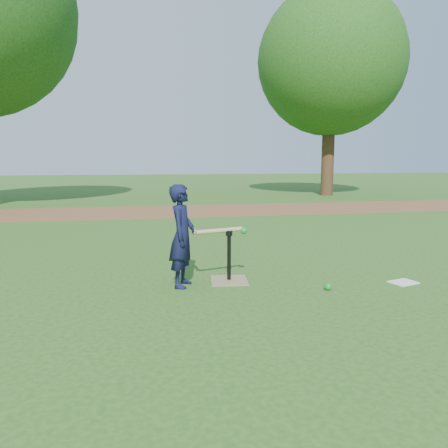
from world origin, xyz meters
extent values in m
plane|color=#285116|center=(0.00, 0.00, 0.00)|extent=(80.00, 80.00, 0.00)
cube|color=brown|center=(0.00, 7.50, 0.01)|extent=(24.00, 3.00, 0.01)
imported|color=black|center=(-0.75, 0.06, 0.58)|extent=(0.41, 0.50, 1.17)
sphere|color=#0E9A26|center=(0.82, -0.43, 0.04)|extent=(0.08, 0.08, 0.08)
cube|color=white|center=(1.82, -0.33, 0.01)|extent=(0.35, 0.30, 0.01)
cube|color=#877B56|center=(-0.18, 0.14, 0.01)|extent=(0.48, 0.48, 0.02)
cylinder|color=black|center=(-0.18, 0.14, 0.30)|extent=(0.05, 0.05, 0.55)
cylinder|color=black|center=(-0.18, 0.14, 0.58)|extent=(0.08, 0.08, 0.06)
cylinder|color=tan|center=(-0.30, 0.12, 0.62)|extent=(0.59, 0.22, 0.05)
sphere|color=tan|center=(-0.60, 0.08, 0.62)|extent=(0.06, 0.06, 0.06)
sphere|color=#0E9A26|center=(0.00, 0.17, 0.60)|extent=(0.08, 0.08, 0.08)
cylinder|color=#382316|center=(6.50, 12.00, 1.71)|extent=(0.50, 0.50, 3.42)
sphere|color=#285B19|center=(6.50, 12.00, 5.30)|extent=(5.80, 5.80, 5.80)
camera|label=1|loc=(-1.25, -4.80, 1.44)|focal=35.00mm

